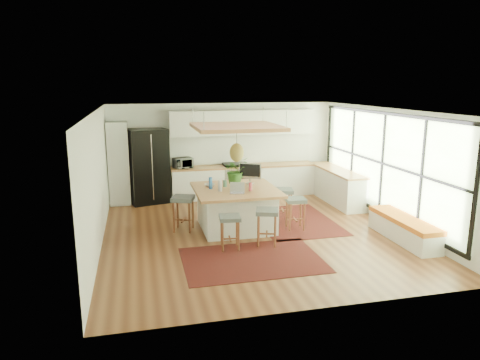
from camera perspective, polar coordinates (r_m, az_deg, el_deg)
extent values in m
plane|color=#5C2F1A|center=(9.87, 1.81, -6.80)|extent=(7.00, 7.00, 0.00)
plane|color=white|center=(9.34, 1.92, 9.04)|extent=(7.00, 7.00, 0.00)
plane|color=white|center=(12.87, -2.21, 3.93)|extent=(6.50, 0.00, 6.50)
plane|color=white|center=(6.31, 10.22, -5.32)|extent=(6.50, 0.00, 6.50)
plane|color=white|center=(9.23, -18.01, -0.07)|extent=(0.00, 7.00, 7.00)
plane|color=white|center=(10.81, 18.74, 1.64)|extent=(0.00, 7.00, 7.00)
cube|color=silver|center=(12.37, -15.45, 2.09)|extent=(0.55, 0.60, 2.25)
cube|color=silver|center=(12.85, 0.51, -0.20)|extent=(4.20, 0.60, 0.88)
cube|color=#A4663A|center=(12.76, 0.51, 1.82)|extent=(4.24, 0.64, 0.05)
cube|color=white|center=(12.97, 0.20, 4.01)|extent=(4.20, 0.02, 0.80)
cube|color=silver|center=(12.72, 0.37, 7.47)|extent=(4.20, 0.34, 0.70)
cube|color=silver|center=(12.56, 12.42, -0.80)|extent=(0.60, 2.50, 0.88)
cube|color=#A4663A|center=(12.46, 12.52, 1.26)|extent=(0.64, 2.54, 0.05)
cube|color=black|center=(8.40, 1.59, -10.32)|extent=(2.60, 1.80, 0.01)
cube|color=black|center=(10.73, 7.04, -5.28)|extent=(1.80, 2.60, 0.01)
imported|color=#A5A5AA|center=(12.42, -7.43, 2.35)|extent=(0.58, 0.44, 0.35)
imported|color=#1E4C19|center=(10.38, -0.60, 0.91)|extent=(0.73, 0.77, 0.49)
imported|color=silver|center=(10.13, -3.96, -0.67)|extent=(0.29, 0.29, 0.06)
cylinder|color=#2D66B6|center=(9.88, -3.79, -0.62)|extent=(0.07, 0.07, 0.19)
cylinder|color=silver|center=(9.66, -2.67, -0.90)|extent=(0.07, 0.07, 0.19)
cylinder|color=#A83846|center=(9.66, 1.29, -0.90)|extent=(0.07, 0.07, 0.19)
cylinder|color=silver|center=(10.01, 1.34, -0.42)|extent=(0.07, 0.07, 0.19)
cylinder|color=#518869|center=(10.08, -1.98, -0.33)|extent=(0.07, 0.07, 0.19)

